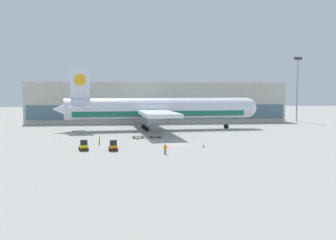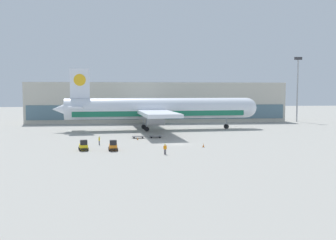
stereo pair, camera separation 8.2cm
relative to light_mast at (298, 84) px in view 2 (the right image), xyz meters
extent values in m
plane|color=#9E9B93|center=(-50.94, -53.10, -13.43)|extent=(400.00, 400.00, 0.00)
cube|color=#BCB7A8|center=(-50.11, 7.38, -6.43)|extent=(90.00, 18.00, 14.00)
cube|color=slate|center=(-50.11, -1.72, -9.58)|extent=(88.20, 0.20, 4.90)
cylinder|color=#9EA0A5|center=(0.00, 0.00, -2.34)|extent=(0.50, 0.50, 22.18)
cube|color=#333338|center=(0.00, 0.00, 9.25)|extent=(2.80, 0.50, 1.00)
cylinder|color=silver|center=(-51.84, -24.12, -7.33)|extent=(52.29, 9.86, 5.80)
cube|color=#196B4C|center=(-51.84, -24.12, -8.63)|extent=(48.14, 9.42, 1.45)
sphere|color=silver|center=(-25.92, -22.08, -7.33)|extent=(5.68, 5.68, 5.68)
cone|color=silver|center=(-77.76, -26.16, -7.33)|extent=(6.79, 5.99, 5.51)
cube|color=silver|center=(-73.61, -25.83, -0.43)|extent=(5.22, 0.85, 8.00)
cylinder|color=yellow|center=(-73.61, -25.83, 0.53)|extent=(3.23, 0.80, 3.20)
cube|color=silver|center=(-74.65, -25.91, -6.75)|extent=(4.61, 13.24, 0.50)
cube|color=silver|center=(-54.43, -24.32, -8.05)|extent=(11.74, 48.48, 0.90)
cylinder|color=#9EA0A5|center=(-53.64, -34.37, -9.85)|extent=(4.41, 3.12, 2.80)
cylinder|color=#9EA0A5|center=(-55.22, -14.27, -9.85)|extent=(4.41, 3.12, 2.80)
cylinder|color=#9EA0A5|center=(-32.14, -22.57, -10.78)|extent=(0.36, 0.36, 4.00)
cylinder|color=black|center=(-32.14, -22.57, -12.78)|extent=(1.37, 1.00, 1.30)
cylinder|color=#9EA0A5|center=(-55.73, -27.64, -10.78)|extent=(0.36, 0.36, 4.00)
cylinder|color=black|center=(-55.73, -27.64, -12.78)|extent=(1.37, 1.00, 1.30)
cylinder|color=#9EA0A5|center=(-56.24, -21.26, -10.78)|extent=(0.36, 0.36, 4.00)
cylinder|color=black|center=(-56.24, -21.26, -12.78)|extent=(1.37, 1.00, 1.30)
cube|color=yellow|center=(-68.98, -59.58, -12.73)|extent=(1.85, 2.54, 0.80)
cube|color=black|center=(-68.85, -60.22, -11.88)|extent=(1.40, 1.14, 0.90)
cube|color=black|center=(-68.72, -60.78, -13.01)|extent=(1.27, 0.42, 0.24)
cylinder|color=black|center=(-68.13, -60.22, -13.13)|extent=(0.36, 0.64, 0.60)
cylinder|color=black|center=(-69.50, -60.52, -13.13)|extent=(0.36, 0.64, 0.60)
cylinder|color=black|center=(-68.47, -58.65, -13.13)|extent=(0.36, 0.64, 0.60)
cylinder|color=black|center=(-69.84, -58.94, -13.13)|extent=(0.36, 0.64, 0.60)
cube|color=orange|center=(-63.55, -60.35, -12.73)|extent=(1.59, 2.41, 0.80)
cube|color=black|center=(-63.50, -61.00, -11.88)|extent=(1.31, 1.00, 0.90)
cube|color=black|center=(-63.45, -61.58, -13.01)|extent=(1.27, 0.27, 0.24)
cylinder|color=black|center=(-62.79, -61.09, -13.13)|extent=(0.29, 0.62, 0.60)
cylinder|color=black|center=(-64.18, -61.21, -13.13)|extent=(0.29, 0.62, 0.60)
cylinder|color=black|center=(-62.92, -59.49, -13.13)|extent=(0.29, 0.62, 0.60)
cylinder|color=black|center=(-64.32, -59.61, -13.13)|extent=(0.29, 0.62, 0.60)
cube|color=#56565B|center=(-58.43, -42.51, -13.01)|extent=(2.81, 1.52, 0.12)
cube|color=#56565B|center=(-56.58, -42.50, -13.01)|extent=(0.90, 0.09, 0.08)
cylinder|color=black|center=(-57.46, -41.87, -13.25)|extent=(0.36, 0.15, 0.36)
cylinder|color=black|center=(-57.45, -43.14, -13.25)|extent=(0.36, 0.15, 0.36)
cylinder|color=black|center=(-59.42, -41.88, -13.25)|extent=(0.36, 0.15, 0.36)
cylinder|color=black|center=(-59.41, -43.16, -13.25)|extent=(0.36, 0.15, 0.36)
cube|color=#56565B|center=(-54.41, -42.38, -13.01)|extent=(2.81, 1.52, 0.12)
cube|color=#56565B|center=(-52.56, -42.37, -13.01)|extent=(0.90, 0.09, 0.08)
cylinder|color=black|center=(-53.43, -41.73, -13.25)|extent=(0.36, 0.15, 0.36)
cylinder|color=black|center=(-53.43, -43.01, -13.25)|extent=(0.36, 0.15, 0.36)
cylinder|color=black|center=(-55.39, -41.75, -13.25)|extent=(0.36, 0.15, 0.36)
cylinder|color=black|center=(-55.39, -43.02, -13.25)|extent=(0.36, 0.15, 0.36)
cylinder|color=black|center=(-54.58, -65.61, -12.99)|extent=(0.14, 0.14, 0.87)
cylinder|color=black|center=(-54.39, -65.66, -12.99)|extent=(0.14, 0.14, 0.87)
cube|color=orange|center=(-54.49, -65.64, -12.23)|extent=(0.40, 0.30, 0.65)
cylinder|color=orange|center=(-54.72, -65.58, -12.20)|extent=(0.09, 0.09, 0.59)
cylinder|color=orange|center=(-54.25, -65.70, -12.20)|extent=(0.09, 0.09, 0.59)
sphere|color=tan|center=(-54.49, -65.64, -11.78)|extent=(0.24, 0.24, 0.24)
sphere|color=yellow|center=(-54.49, -65.64, -11.72)|extent=(0.22, 0.22, 0.22)
cylinder|color=black|center=(-66.61, -52.63, -13.01)|extent=(0.14, 0.14, 0.83)
cylinder|color=black|center=(-66.63, -52.83, -13.01)|extent=(0.14, 0.14, 0.83)
cube|color=yellow|center=(-66.62, -52.73, -12.29)|extent=(0.26, 0.38, 0.62)
cylinder|color=yellow|center=(-66.59, -52.50, -12.26)|extent=(0.09, 0.09, 0.56)
cylinder|color=yellow|center=(-66.64, -52.97, -12.26)|extent=(0.09, 0.09, 0.56)
sphere|color=tan|center=(-66.62, -52.73, -11.87)|extent=(0.22, 0.22, 0.22)
sphere|color=yellow|center=(-66.62, -52.73, -11.81)|extent=(0.21, 0.21, 0.21)
cube|color=black|center=(-46.23, -58.09, -13.41)|extent=(0.40, 0.40, 0.04)
cone|color=orange|center=(-46.23, -58.09, -13.02)|extent=(0.32, 0.32, 0.73)
cylinder|color=white|center=(-46.23, -58.09, -12.99)|extent=(0.19, 0.19, 0.10)
cube|color=black|center=(-58.65, -45.63, -13.41)|extent=(0.40, 0.40, 0.04)
cone|color=orange|center=(-58.65, -45.63, -13.07)|extent=(0.32, 0.32, 0.64)
cylinder|color=white|center=(-58.65, -45.63, -13.03)|extent=(0.19, 0.19, 0.09)
camera|label=1|loc=(-60.93, -129.00, -2.69)|focal=40.00mm
camera|label=2|loc=(-60.85, -129.01, -2.69)|focal=40.00mm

